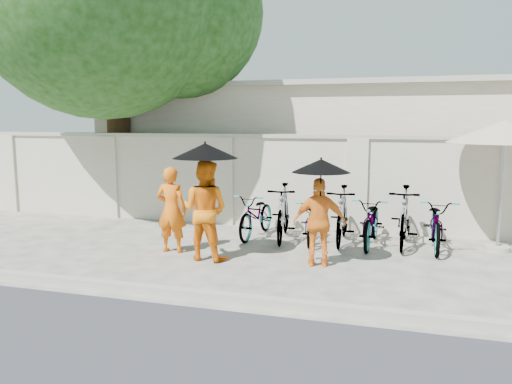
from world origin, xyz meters
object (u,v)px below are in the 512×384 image
(monk_center, at_px, (205,210))
(monk_right, at_px, (320,222))
(patio_umbrella, at_px, (505,133))
(monk_left, at_px, (171,210))

(monk_center, height_order, monk_right, monk_center)
(patio_umbrella, bearing_deg, monk_left, -163.06)
(monk_left, height_order, patio_umbrella, patio_umbrella)
(monk_left, xyz_separation_m, patio_umbrella, (5.72, 1.74, 1.38))
(monk_center, bearing_deg, monk_left, -13.06)
(monk_center, distance_m, monk_right, 1.96)
(monk_center, xyz_separation_m, patio_umbrella, (4.96, 2.01, 1.30))
(monk_left, distance_m, monk_center, 0.81)
(monk_left, xyz_separation_m, monk_right, (2.72, -0.14, -0.05))
(monk_left, bearing_deg, monk_right, 176.16)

